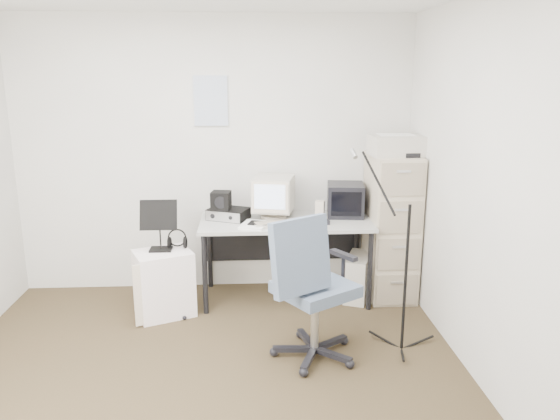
{
  "coord_description": "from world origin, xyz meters",
  "views": [
    {
      "loc": [
        0.31,
        -3.18,
        2.0
      ],
      "look_at": [
        0.55,
        0.95,
        0.95
      ],
      "focal_mm": 35.0,
      "sensor_mm": 36.0,
      "label": 1
    }
  ],
  "objects": [
    {
      "name": "crt_tv",
      "position": [
        1.18,
        1.59,
        0.88
      ],
      "size": [
        0.36,
        0.38,
        0.29
      ],
      "primitive_type": "cube",
      "rotation": [
        0.0,
        0.0,
        -0.12
      ],
      "color": "black",
      "rests_on": "desk"
    },
    {
      "name": "radio_receiver",
      "position": [
        0.13,
        1.52,
        0.78
      ],
      "size": [
        0.4,
        0.35,
        0.1
      ],
      "primitive_type": "cube",
      "rotation": [
        0.0,
        0.0,
        -0.41
      ],
      "color": "black",
      "rests_on": "desk"
    },
    {
      "name": "filing_cabinet",
      "position": [
        1.58,
        1.48,
        0.65
      ],
      "size": [
        0.4,
        0.6,
        1.3
      ],
      "primitive_type": "cube",
      "color": "#BCAF95",
      "rests_on": "floor"
    },
    {
      "name": "papers",
      "position": [
        0.35,
        1.28,
        0.74
      ],
      "size": [
        0.27,
        0.32,
        0.02
      ],
      "primitive_type": "cube",
      "rotation": [
        0.0,
        0.0,
        -0.28
      ],
      "color": "white",
      "rests_on": "desk"
    },
    {
      "name": "desk",
      "position": [
        0.63,
        1.45,
        0.36
      ],
      "size": [
        1.5,
        0.7,
        0.73
      ],
      "primitive_type": "cube",
      "color": "#ADACA6",
      "rests_on": "floor"
    },
    {
      "name": "wall_front",
      "position": [
        0.0,
        -1.8,
        1.25
      ],
      "size": [
        3.6,
        0.02,
        2.5
      ],
      "primitive_type": "cube",
      "color": "silver",
      "rests_on": "ground"
    },
    {
      "name": "floor",
      "position": [
        0.0,
        0.0,
        -0.01
      ],
      "size": [
        3.6,
        3.6,
        0.01
      ],
      "primitive_type": "cube",
      "color": "#382E1C",
      "rests_on": "ground"
    },
    {
      "name": "music_stand",
      "position": [
        -0.43,
        1.2,
        0.78
      ],
      "size": [
        0.33,
        0.23,
        0.44
      ],
      "primitive_type": "cube",
      "rotation": [
        0.0,
        0.0,
        0.27
      ],
      "color": "black",
      "rests_on": "side_cart"
    },
    {
      "name": "pc_tower",
      "position": [
        1.28,
        1.41,
        0.2
      ],
      "size": [
        0.33,
        0.47,
        0.4
      ],
      "primitive_type": "cube",
      "rotation": [
        0.0,
        0.0,
        -0.37
      ],
      "color": "#B3AC9F",
      "rests_on": "floor"
    },
    {
      "name": "desk_speaker",
      "position": [
        0.94,
        1.55,
        0.8
      ],
      "size": [
        0.1,
        0.1,
        0.15
      ],
      "primitive_type": "cube",
      "rotation": [
        0.0,
        0.0,
        -0.26
      ],
      "color": "beige",
      "rests_on": "desk"
    },
    {
      "name": "headphones",
      "position": [
        -0.3,
        1.25,
        0.61
      ],
      "size": [
        0.18,
        0.18,
        0.03
      ],
      "primitive_type": "torus",
      "rotation": [
        0.0,
        0.0,
        0.04
      ],
      "color": "black",
      "rests_on": "side_cart"
    },
    {
      "name": "crt_monitor",
      "position": [
        0.53,
        1.55,
        0.92
      ],
      "size": [
        0.41,
        0.42,
        0.37
      ],
      "primitive_type": "cube",
      "rotation": [
        0.0,
        0.0,
        -0.22
      ],
      "color": "#B3AC9F",
      "rests_on": "desk"
    },
    {
      "name": "wall_back",
      "position": [
        0.0,
        1.8,
        1.25
      ],
      "size": [
        3.6,
        0.02,
        2.5
      ],
      "primitive_type": "cube",
      "color": "silver",
      "rests_on": "ground"
    },
    {
      "name": "printer",
      "position": [
        1.58,
        1.42,
        1.39
      ],
      "size": [
        0.46,
        0.33,
        0.17
      ],
      "primitive_type": "cube",
      "rotation": [
        0.0,
        0.0,
        0.07
      ],
      "color": "#B3AC9F",
      "rests_on": "filing_cabinet"
    },
    {
      "name": "radio_speaker",
      "position": [
        0.06,
        1.49,
        0.91
      ],
      "size": [
        0.18,
        0.18,
        0.16
      ],
      "primitive_type": "cube",
      "rotation": [
        0.0,
        0.0,
        -0.17
      ],
      "color": "black",
      "rests_on": "radio_receiver"
    },
    {
      "name": "wall_calendar",
      "position": [
        -0.02,
        1.79,
        1.75
      ],
      "size": [
        0.3,
        0.02,
        0.44
      ],
      "primitive_type": "cube",
      "color": "white",
      "rests_on": "wall_back"
    },
    {
      "name": "office_chair",
      "position": [
        0.77,
        0.37,
        0.54
      ],
      "size": [
        0.86,
        0.86,
        1.08
      ],
      "primitive_type": "cube",
      "rotation": [
        0.0,
        0.0,
        0.57
      ],
      "color": "slate",
      "rests_on": "floor"
    },
    {
      "name": "keyboard",
      "position": [
        0.56,
        1.31,
        0.74
      ],
      "size": [
        0.49,
        0.29,
        0.03
      ],
      "primitive_type": "cube",
      "rotation": [
        0.0,
        0.0,
        0.29
      ],
      "color": "#B3AC9F",
      "rests_on": "desk"
    },
    {
      "name": "side_cart",
      "position": [
        -0.41,
        1.15,
        0.28
      ],
      "size": [
        0.55,
        0.51,
        0.56
      ],
      "primitive_type": "cube",
      "rotation": [
        0.0,
        0.0,
        0.4
      ],
      "color": "white",
      "rests_on": "floor"
    },
    {
      "name": "mouse",
      "position": [
        0.97,
        1.32,
        0.75
      ],
      "size": [
        0.07,
        0.11,
        0.03
      ],
      "primitive_type": "cube",
      "rotation": [
        0.0,
        0.0,
        -0.07
      ],
      "color": "black",
      "rests_on": "desk"
    },
    {
      "name": "wall_right",
      "position": [
        1.8,
        0.0,
        1.25
      ],
      "size": [
        0.02,
        3.6,
        2.5
      ],
      "primitive_type": "cube",
      "color": "silver",
      "rests_on": "ground"
    },
    {
      "name": "mic_stand",
      "position": [
        1.43,
        0.45,
        0.72
      ],
      "size": [
        0.03,
        0.03,
        1.44
      ],
      "primitive_type": "cylinder",
      "rotation": [
        0.0,
        0.0,
        1.75
      ],
      "color": "black",
      "rests_on": "floor"
    }
  ]
}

